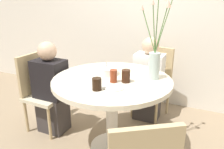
# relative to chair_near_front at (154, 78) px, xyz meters

# --- Properties ---
(ground_plane) EXTENTS (16.00, 16.00, 0.00)m
(ground_plane) POSITION_rel_chair_near_front_xyz_m (-0.18, -0.89, -0.49)
(ground_plane) COLOR #89755B
(wall_back) EXTENTS (8.00, 0.05, 2.60)m
(wall_back) POSITION_rel_chair_near_front_xyz_m (-0.18, 0.40, 0.81)
(wall_back) COLOR silver
(wall_back) RESTS_ON ground_plane
(dining_table) EXTENTS (1.11, 1.11, 0.76)m
(dining_table) POSITION_rel_chair_near_front_xyz_m (-0.18, -0.89, 0.13)
(dining_table) COLOR beige
(dining_table) RESTS_ON ground_plane
(chair_near_front) EXTENTS (0.47, 0.47, 0.88)m
(chair_near_front) POSITION_rel_chair_near_front_xyz_m (0.00, 0.00, 0.00)
(chair_near_front) COLOR beige
(chair_near_front) RESTS_ON ground_plane
(chair_right_flank) EXTENTS (0.41, 0.41, 0.88)m
(chair_right_flank) POSITION_rel_chair_near_front_xyz_m (-1.10, -0.87, 0.00)
(chair_right_flank) COLOR beige
(chair_right_flank) RESTS_ON ground_plane
(birthday_cake) EXTENTS (0.22, 0.22, 0.12)m
(birthday_cake) POSITION_rel_chair_near_front_xyz_m (-0.29, -0.80, 0.31)
(birthday_cake) COLOR white
(birthday_cake) RESTS_ON dining_table
(flower_vase) EXTENTS (0.29, 0.21, 0.78)m
(flower_vase) POSITION_rel_chair_near_front_xyz_m (0.17, -0.72, 0.50)
(flower_vase) COLOR #B2C6C1
(flower_vase) RESTS_ON dining_table
(side_plate) EXTENTS (0.17, 0.17, 0.01)m
(side_plate) POSITION_rel_chair_near_front_xyz_m (-0.07, -1.10, 0.27)
(side_plate) COLOR silver
(side_plate) RESTS_ON dining_table
(drink_glass_0) EXTENTS (0.06, 0.06, 0.11)m
(drink_glass_0) POSITION_rel_chair_near_front_xyz_m (-0.14, -0.97, 0.33)
(drink_glass_0) COLOR maroon
(drink_glass_0) RESTS_ON dining_table
(drink_glass_1) EXTENTS (0.08, 0.08, 0.10)m
(drink_glass_1) POSITION_rel_chair_near_front_xyz_m (-0.19, -1.19, 0.32)
(drink_glass_1) COLOR black
(drink_glass_1) RESTS_ON dining_table
(drink_glass_2) EXTENTS (0.08, 0.08, 0.11)m
(drink_glass_2) POSITION_rel_chair_near_front_xyz_m (-0.04, -0.92, 0.33)
(drink_glass_2) COLOR #33190C
(drink_glass_2) RESTS_ON dining_table
(person_guest) EXTENTS (0.34, 0.24, 1.04)m
(person_guest) POSITION_rel_chair_near_front_xyz_m (-0.03, -0.16, -0.00)
(person_guest) COLOR #383333
(person_guest) RESTS_ON ground_plane
(person_woman) EXTENTS (0.34, 0.24, 1.04)m
(person_woman) POSITION_rel_chair_near_front_xyz_m (-0.94, -0.88, -0.00)
(person_woman) COLOR #383333
(person_woman) RESTS_ON ground_plane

